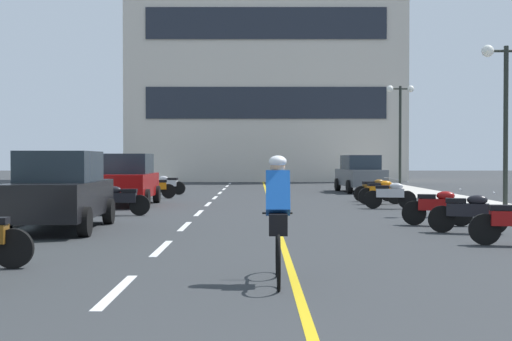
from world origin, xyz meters
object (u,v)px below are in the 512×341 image
at_px(motorcycle_9, 373,189).
at_px(motorcycle_6, 119,199).
at_px(street_lamp_far, 399,113).
at_px(motorcycle_5, 436,206).
at_px(street_lamp_mid, 504,89).
at_px(motorcycle_8, 380,191).
at_px(motorcycle_10, 154,187).
at_px(parked_car_near, 59,190).
at_px(cyclist_rider, 277,216).
at_px(motorcycle_11, 166,184).
at_px(motorcycle_7, 389,194).
at_px(parked_car_far, 359,174).
at_px(parked_car_mid, 126,179).
at_px(motorcycle_4, 467,212).

bearing_deg(motorcycle_9, motorcycle_6, -142.80).
distance_m(street_lamp_far, motorcycle_5, 19.80).
relative_size(street_lamp_mid, motorcycle_5, 2.93).
distance_m(street_lamp_mid, motorcycle_8, 6.08).
bearing_deg(motorcycle_9, motorcycle_10, 168.49).
bearing_deg(parked_car_near, motorcycle_6, 81.73).
bearing_deg(motorcycle_6, motorcycle_10, 91.68).
bearing_deg(motorcycle_5, motorcycle_8, 89.62).
xyz_separation_m(street_lamp_mid, cyclist_rider, (-7.14, -11.07, -2.84)).
height_order(street_lamp_mid, motorcycle_11, street_lamp_mid).
bearing_deg(parked_car_near, motorcycle_7, 36.33).
bearing_deg(street_lamp_far, motorcycle_10, -145.94).
bearing_deg(cyclist_rider, parked_car_far, 78.64).
height_order(parked_car_mid, motorcycle_9, parked_car_mid).
height_order(motorcycle_4, motorcycle_8, same).
relative_size(street_lamp_mid, parked_car_near, 1.15).
bearing_deg(parked_car_near, street_lamp_mid, 20.72).
bearing_deg(motorcycle_6, motorcycle_11, 90.76).
xyz_separation_m(street_lamp_mid, parked_car_near, (-11.93, -4.51, -2.81)).
distance_m(motorcycle_7, cyclist_rider, 13.75).
distance_m(street_lamp_mid, motorcycle_5, 5.63).
distance_m(motorcycle_10, motorcycle_11, 3.22).
xyz_separation_m(street_lamp_far, motorcycle_11, (-11.74, -4.78, -3.58)).
height_order(parked_car_mid, motorcycle_4, parked_car_mid).
xyz_separation_m(motorcycle_9, motorcycle_10, (-8.76, 1.78, 0.00)).
distance_m(parked_car_far, motorcycle_7, 10.95).
distance_m(street_lamp_mid, motorcycle_10, 14.30).
bearing_deg(motorcycle_8, street_lamp_mid, -55.43).
height_order(motorcycle_5, motorcycle_11, same).
relative_size(street_lamp_far, parked_car_near, 1.27).
relative_size(parked_car_mid, motorcycle_11, 2.52).
bearing_deg(motorcycle_10, motorcycle_11, 88.39).
relative_size(motorcycle_7, motorcycle_8, 1.01).
xyz_separation_m(street_lamp_far, parked_car_far, (-2.54, -2.73, -3.13)).
bearing_deg(motorcycle_4, motorcycle_9, 90.49).
bearing_deg(motorcycle_10, motorcycle_4, -55.52).
relative_size(street_lamp_mid, motorcycle_10, 2.91).
bearing_deg(parked_car_far, motorcycle_4, -91.39).
relative_size(parked_car_mid, motorcycle_4, 2.56).
distance_m(motorcycle_4, motorcycle_7, 7.25).
relative_size(street_lamp_mid, street_lamp_far, 0.91).
xyz_separation_m(motorcycle_6, motorcycle_8, (8.44, 4.79, 0.00)).
xyz_separation_m(parked_car_near, motorcycle_5, (8.97, 1.00, -0.44)).
relative_size(parked_car_near, motorcycle_5, 2.55).
bearing_deg(motorcycle_11, motorcycle_7, -46.21).
xyz_separation_m(motorcycle_7, motorcycle_8, (0.10, 2.19, 0.00)).
bearing_deg(motorcycle_8, cyclist_rider, -105.42).
relative_size(street_lamp_far, motorcycle_5, 3.24).
xyz_separation_m(parked_car_near, motorcycle_10, (0.33, 12.21, -0.44)).
height_order(street_lamp_far, motorcycle_9, street_lamp_far).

